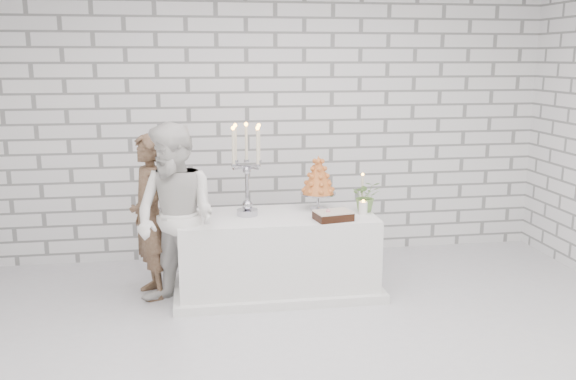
% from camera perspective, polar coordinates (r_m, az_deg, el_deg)
% --- Properties ---
extents(ground, '(6.00, 5.00, 0.01)m').
position_cam_1_polar(ground, '(4.68, 3.22, -15.40)').
color(ground, silver).
rests_on(ground, ground).
extents(wall_back, '(6.00, 0.01, 3.00)m').
position_cam_1_polar(wall_back, '(6.64, -1.17, 6.49)').
color(wall_back, white).
rests_on(wall_back, ground).
extents(wall_front, '(6.00, 0.01, 3.00)m').
position_cam_1_polar(wall_front, '(1.91, 19.91, -9.18)').
color(wall_front, white).
rests_on(wall_front, ground).
extents(cake_table, '(1.80, 0.80, 0.75)m').
position_cam_1_polar(cake_table, '(5.73, -1.03, -5.99)').
color(cake_table, white).
rests_on(cake_table, ground).
extents(groom, '(0.52, 0.64, 1.52)m').
position_cam_1_polar(groom, '(5.68, -12.80, -2.42)').
color(groom, '#503725').
rests_on(groom, ground).
extents(bride, '(1.01, 0.99, 1.64)m').
position_cam_1_polar(bride, '(5.29, -10.45, -2.69)').
color(bride, white).
rests_on(bride, ground).
extents(candelabra, '(0.40, 0.40, 0.86)m').
position_cam_1_polar(candelabra, '(5.54, -3.89, 1.92)').
color(candelabra, '#A8A7B2').
rests_on(candelabra, cake_table).
extents(croquembouche, '(0.37, 0.37, 0.52)m').
position_cam_1_polar(croquembouche, '(5.77, 2.85, 0.67)').
color(croquembouche, '#B4551F').
rests_on(croquembouche, cake_table).
extents(chocolate_cake, '(0.35, 0.28, 0.08)m').
position_cam_1_polar(chocolate_cake, '(5.46, 4.25, -2.40)').
color(chocolate_cake, black).
rests_on(chocolate_cake, cake_table).
extents(pillar_candle, '(0.10, 0.10, 0.12)m').
position_cam_1_polar(pillar_candle, '(5.67, 7.04, -1.71)').
color(pillar_candle, white).
rests_on(pillar_candle, cake_table).
extents(extra_taper, '(0.08, 0.08, 0.32)m').
position_cam_1_polar(extra_taper, '(5.89, 6.97, -0.17)').
color(extra_taper, beige).
rests_on(extra_taper, cake_table).
extents(flowers, '(0.29, 0.26, 0.30)m').
position_cam_1_polar(flowers, '(5.77, 7.33, -0.56)').
color(flowers, '#507B38').
rests_on(flowers, cake_table).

